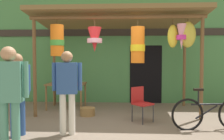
# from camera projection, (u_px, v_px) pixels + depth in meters

# --- Properties ---
(ground_plane) EXTENTS (30.00, 30.00, 0.00)m
(ground_plane) POSITION_uv_depth(u_px,v_px,m) (109.00, 121.00, 5.57)
(ground_plane) COLOR #756656
(shop_facade) EXTENTS (12.80, 0.29, 3.96)m
(shop_facade) POSITION_uv_depth(u_px,v_px,m) (114.00, 46.00, 7.99)
(shop_facade) COLOR #47844C
(shop_facade) RESTS_ON ground_plane
(market_stall_canopy) EXTENTS (4.80, 2.15, 2.88)m
(market_stall_canopy) POSITION_uv_depth(u_px,v_px,m) (120.00, 26.00, 6.35)
(market_stall_canopy) COLOR brown
(market_stall_canopy) RESTS_ON ground_plane
(display_table) EXTENTS (1.14, 0.83, 0.78)m
(display_table) POSITION_uv_depth(u_px,v_px,m) (67.00, 86.00, 6.99)
(display_table) COLOR brown
(display_table) RESTS_ON ground_plane
(flower_heap_on_table) EXTENTS (0.67, 0.47, 0.17)m
(flower_heap_on_table) POSITION_uv_depth(u_px,v_px,m) (67.00, 80.00, 7.00)
(flower_heap_on_table) COLOR yellow
(flower_heap_on_table) RESTS_ON display_table
(folding_chair) EXTENTS (0.56, 0.56, 0.84)m
(folding_chair) POSITION_uv_depth(u_px,v_px,m) (140.00, 101.00, 5.51)
(folding_chair) COLOR #AD1E1E
(folding_chair) RESTS_ON ground_plane
(wicker_basket_by_table) EXTENTS (0.40, 0.40, 0.21)m
(wicker_basket_by_table) POSITION_uv_depth(u_px,v_px,m) (88.00, 112.00, 6.09)
(wicker_basket_by_table) COLOR olive
(wicker_basket_by_table) RESTS_ON ground_plane
(parked_bicycle) EXTENTS (1.74, 0.44, 0.92)m
(parked_bicycle) POSITION_uv_depth(u_px,v_px,m) (211.00, 114.00, 4.87)
(parked_bicycle) COLOR black
(parked_bicycle) RESTS_ON ground_plane
(vendor_in_orange) EXTENTS (0.39, 0.53, 1.63)m
(vendor_in_orange) POSITION_uv_depth(u_px,v_px,m) (17.00, 88.00, 4.41)
(vendor_in_orange) COLOR #2D5193
(vendor_in_orange) RESTS_ON ground_plane
(customer_foreground) EXTENTS (0.59, 0.28, 1.68)m
(customer_foreground) POSITION_uv_depth(u_px,v_px,m) (67.00, 85.00, 4.52)
(customer_foreground) COLOR silver
(customer_foreground) RESTS_ON ground_plane
(shopper_by_bananas) EXTENTS (0.59, 0.28, 1.72)m
(shopper_by_bananas) POSITION_uv_depth(u_px,v_px,m) (9.00, 91.00, 3.53)
(shopper_by_bananas) COLOR #4C8E7A
(shopper_by_bananas) RESTS_ON ground_plane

